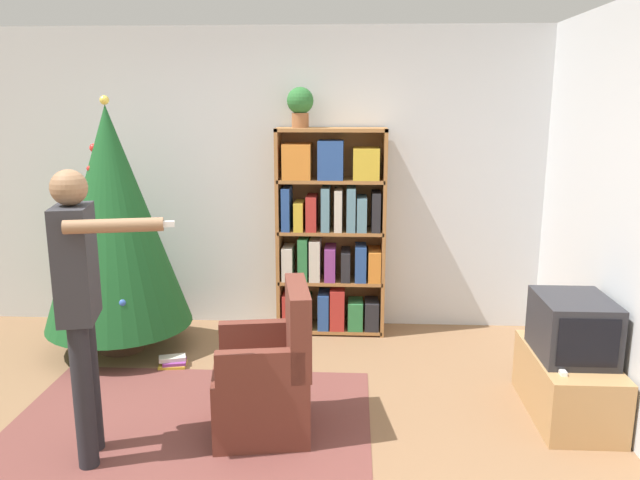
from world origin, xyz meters
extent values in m
plane|color=#846042|center=(0.00, 0.00, 0.00)|extent=(14.00, 14.00, 0.00)
cube|color=silver|center=(0.00, 2.31, 1.30)|extent=(8.00, 0.10, 2.60)
cube|color=brown|center=(-0.25, 0.15, 0.00)|extent=(2.26, 2.04, 0.01)
cube|color=#A8703D|center=(0.13, 2.07, 0.88)|extent=(0.03, 0.34, 1.76)
cube|color=#A8703D|center=(1.02, 2.07, 0.88)|extent=(0.03, 0.34, 1.76)
cube|color=#A8703D|center=(0.57, 2.07, 1.75)|extent=(0.92, 0.34, 0.03)
cube|color=#A8703D|center=(0.57, 2.23, 0.88)|extent=(0.92, 0.01, 1.76)
cube|color=#A8703D|center=(0.57, 2.07, 0.03)|extent=(0.89, 0.34, 0.03)
cube|color=#B22D28|center=(0.21, 2.05, 0.20)|extent=(0.10, 0.29, 0.30)
cube|color=#2D7A42|center=(0.35, 2.05, 0.18)|extent=(0.11, 0.29, 0.27)
cube|color=#284C93|center=(0.51, 2.04, 0.20)|extent=(0.09, 0.27, 0.31)
cube|color=#B22D28|center=(0.63, 2.03, 0.22)|extent=(0.12, 0.25, 0.36)
cube|color=#2D7A42|center=(0.79, 2.02, 0.17)|extent=(0.13, 0.24, 0.25)
cube|color=#232328|center=(0.93, 2.03, 0.17)|extent=(0.12, 0.25, 0.25)
cube|color=#A8703D|center=(0.57, 2.07, 0.46)|extent=(0.89, 0.34, 0.03)
cube|color=beige|center=(0.21, 2.04, 0.62)|extent=(0.09, 0.27, 0.29)
cube|color=#2D7A42|center=(0.34, 2.03, 0.66)|extent=(0.08, 0.25, 0.37)
cube|color=beige|center=(0.44, 2.05, 0.65)|extent=(0.09, 0.29, 0.35)
cube|color=#843889|center=(0.57, 2.05, 0.62)|extent=(0.09, 0.29, 0.29)
cube|color=#232328|center=(0.70, 2.05, 0.61)|extent=(0.08, 0.30, 0.25)
cube|color=#284C93|center=(0.83, 2.03, 0.63)|extent=(0.09, 0.25, 0.31)
cube|color=orange|center=(0.94, 2.06, 0.61)|extent=(0.11, 0.31, 0.26)
cube|color=#A8703D|center=(0.57, 2.07, 0.90)|extent=(0.89, 0.34, 0.03)
cube|color=#284C93|center=(0.20, 2.06, 1.09)|extent=(0.07, 0.31, 0.36)
cube|color=gold|center=(0.30, 2.04, 1.03)|extent=(0.08, 0.28, 0.24)
cube|color=#B22D28|center=(0.41, 2.05, 1.06)|extent=(0.09, 0.29, 0.29)
cube|color=#5B899E|center=(0.53, 2.06, 1.09)|extent=(0.07, 0.31, 0.36)
cube|color=beige|center=(0.63, 2.06, 1.09)|extent=(0.06, 0.31, 0.35)
cube|color=#5B899E|center=(0.74, 2.06, 1.10)|extent=(0.07, 0.31, 0.37)
cube|color=#5B899E|center=(0.83, 2.04, 1.06)|extent=(0.08, 0.27, 0.29)
cube|color=#232328|center=(0.95, 2.05, 1.08)|extent=(0.07, 0.30, 0.33)
cube|color=#A8703D|center=(0.57, 2.07, 1.33)|extent=(0.89, 0.34, 0.03)
cube|color=orange|center=(0.29, 2.05, 1.49)|extent=(0.24, 0.29, 0.29)
cube|color=#284C93|center=(0.57, 2.02, 1.51)|extent=(0.21, 0.24, 0.32)
cube|color=gold|center=(0.86, 2.05, 1.48)|extent=(0.22, 0.29, 0.26)
cube|color=tan|center=(2.14, 0.63, 0.20)|extent=(0.47, 0.88, 0.41)
cube|color=#28282D|center=(2.14, 0.63, 0.60)|extent=(0.43, 0.54, 0.38)
cube|color=black|center=(2.14, 0.36, 0.60)|extent=(0.35, 0.01, 0.30)
cube|color=white|center=(2.00, 0.37, 0.42)|extent=(0.04, 0.12, 0.02)
cylinder|color=#4C3323|center=(-1.11, 1.55, 0.05)|extent=(0.36, 0.36, 0.10)
cylinder|color=brown|center=(-1.11, 1.55, 0.16)|extent=(0.08, 0.08, 0.12)
cone|color=#195123|center=(-1.11, 1.55, 1.09)|extent=(1.15, 1.15, 1.74)
sphere|color=gold|center=(-1.36, 1.56, 1.18)|extent=(0.07, 0.07, 0.07)
sphere|color=red|center=(-1.53, 1.60, 0.63)|extent=(0.05, 0.05, 0.05)
sphere|color=#335BB2|center=(-0.93, 1.14, 0.53)|extent=(0.06, 0.06, 0.06)
sphere|color=#335BB2|center=(-1.25, 1.62, 1.47)|extent=(0.04, 0.04, 0.04)
sphere|color=silver|center=(-1.06, 1.89, 0.84)|extent=(0.06, 0.06, 0.06)
sphere|color=silver|center=(-1.21, 1.54, 1.64)|extent=(0.06, 0.06, 0.06)
sphere|color=red|center=(-1.23, 1.46, 1.48)|extent=(0.04, 0.04, 0.04)
sphere|color=#B74C93|center=(-1.39, 1.21, 0.57)|extent=(0.05, 0.05, 0.05)
sphere|color=red|center=(-1.21, 1.53, 1.63)|extent=(0.07, 0.07, 0.07)
sphere|color=#E5CC4C|center=(-1.11, 1.55, 1.99)|extent=(0.07, 0.07, 0.07)
cube|color=brown|center=(0.21, 0.32, 0.21)|extent=(0.64, 0.64, 0.42)
cube|color=brown|center=(0.44, 0.36, 0.67)|extent=(0.21, 0.57, 0.50)
cube|color=brown|center=(0.17, 0.56, 0.52)|extent=(0.51, 0.16, 0.20)
cube|color=brown|center=(0.25, 0.09, 0.52)|extent=(0.51, 0.16, 0.20)
cylinder|color=#232328|center=(-0.73, 0.07, 0.41)|extent=(0.11, 0.11, 0.83)
cylinder|color=#232328|center=(-0.69, -0.11, 0.41)|extent=(0.11, 0.11, 0.83)
cube|color=#2D2D33|center=(-0.71, -0.02, 1.14)|extent=(0.25, 0.35, 0.62)
cylinder|color=#8C6647|center=(-0.75, 0.17, 1.11)|extent=(0.07, 0.07, 0.50)
cylinder|color=#8C6647|center=(-0.43, -0.16, 1.37)|extent=(0.48, 0.18, 0.07)
cube|color=white|center=(-0.20, -0.11, 1.37)|extent=(0.12, 0.06, 0.03)
sphere|color=#8C6647|center=(-0.71, -0.02, 1.54)|extent=(0.19, 0.19, 0.19)
cylinder|color=#935B38|center=(0.31, 2.07, 1.82)|extent=(0.14, 0.14, 0.12)
sphere|color=#2D7033|center=(0.31, 2.07, 1.98)|extent=(0.22, 0.22, 0.22)
cube|color=gold|center=(-0.60, 1.22, 0.01)|extent=(0.22, 0.17, 0.02)
cube|color=#843889|center=(-0.59, 1.22, 0.04)|extent=(0.20, 0.16, 0.02)
cube|color=beige|center=(-0.61, 1.23, 0.06)|extent=(0.22, 0.16, 0.03)
camera|label=1|loc=(0.76, -3.14, 1.98)|focal=35.00mm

